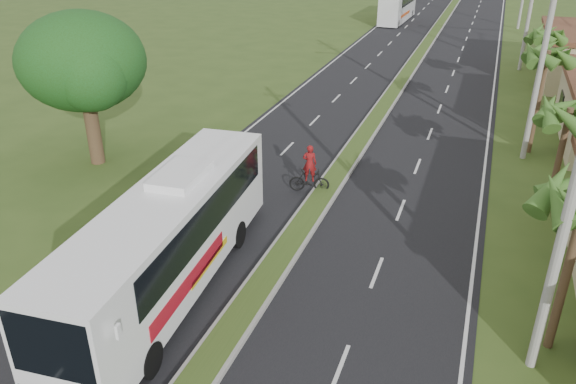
% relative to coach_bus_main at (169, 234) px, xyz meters
% --- Properties ---
extents(ground, '(180.00, 180.00, 0.00)m').
position_rel_coach_bus_main_xyz_m(ground, '(2.75, -1.79, -2.12)').
color(ground, '#37501D').
rests_on(ground, ground).
extents(road_asphalt, '(14.00, 160.00, 0.02)m').
position_rel_coach_bus_main_xyz_m(road_asphalt, '(2.75, 18.21, -2.11)').
color(road_asphalt, black).
rests_on(road_asphalt, ground).
extents(median_strip, '(1.20, 160.00, 0.18)m').
position_rel_coach_bus_main_xyz_m(median_strip, '(2.75, 18.21, -2.02)').
color(median_strip, gray).
rests_on(median_strip, ground).
extents(lane_edge_left, '(0.12, 160.00, 0.01)m').
position_rel_coach_bus_main_xyz_m(lane_edge_left, '(-3.95, 18.21, -2.12)').
color(lane_edge_left, silver).
rests_on(lane_edge_left, ground).
extents(lane_edge_right, '(0.12, 160.00, 0.01)m').
position_rel_coach_bus_main_xyz_m(lane_edge_right, '(9.45, 18.21, -2.12)').
color(lane_edge_right, silver).
rests_on(lane_edge_right, ground).
extents(palm_verge_b, '(2.40, 2.40, 5.05)m').
position_rel_coach_bus_main_xyz_m(palm_verge_b, '(12.15, 10.21, 2.24)').
color(palm_verge_b, '#473321').
rests_on(palm_verge_b, ground).
extents(palm_verge_c, '(2.40, 2.40, 5.85)m').
position_rel_coach_bus_main_xyz_m(palm_verge_c, '(11.55, 17.21, 3.00)').
color(palm_verge_c, '#473321').
rests_on(palm_verge_c, ground).
extents(palm_verge_d, '(2.40, 2.40, 5.25)m').
position_rel_coach_bus_main_xyz_m(palm_verge_d, '(12.05, 26.21, 2.43)').
color(palm_verge_d, '#473321').
rests_on(palm_verge_d, ground).
extents(shade_tree, '(6.30, 6.00, 7.54)m').
position_rel_coach_bus_main_xyz_m(shade_tree, '(-9.36, 8.23, 2.91)').
color(shade_tree, '#473321').
rests_on(shade_tree, ground).
extents(utility_pole_a, '(1.60, 0.28, 11.00)m').
position_rel_coach_bus_main_xyz_m(utility_pole_a, '(11.25, 0.21, 3.55)').
color(utility_pole_a, gray).
rests_on(utility_pole_a, ground).
extents(utility_pole_b, '(3.20, 0.28, 12.00)m').
position_rel_coach_bus_main_xyz_m(utility_pole_b, '(11.22, 16.21, 4.14)').
color(utility_pole_b, gray).
rests_on(utility_pole_b, ground).
extents(coach_bus_main, '(3.38, 12.07, 3.85)m').
position_rel_coach_bus_main_xyz_m(coach_bus_main, '(0.00, 0.00, 0.00)').
color(coach_bus_main, white).
rests_on(coach_bus_main, ground).
extents(coach_bus_far, '(2.69, 10.71, 3.10)m').
position_rel_coach_bus_main_xyz_m(coach_bus_far, '(-2.45, 56.65, -0.36)').
color(coach_bus_far, silver).
rests_on(coach_bus_far, ground).
extents(motorcyclist, '(1.90, 0.92, 2.27)m').
position_rel_coach_bus_main_xyz_m(motorcyclist, '(1.99, 8.63, -1.31)').
color(motorcyclist, black).
rests_on(motorcyclist, ground).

